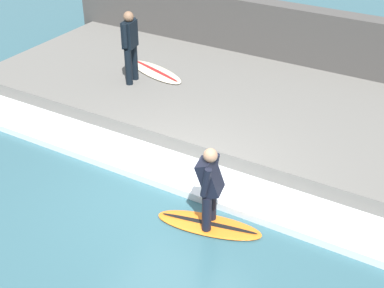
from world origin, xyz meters
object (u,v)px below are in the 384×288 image
(surfboard_waiting_near, at_px, (156,72))
(surfer_riding, at_px, (210,184))
(surfboard_riding, at_px, (209,225))
(surfer_waiting_near, at_px, (130,43))

(surfboard_waiting_near, bearing_deg, surfer_riding, -136.97)
(surfer_riding, bearing_deg, surfboard_riding, -90.00)
(surfboard_riding, xyz_separation_m, surfer_riding, (0.00, 0.00, 0.80))
(surfer_riding, distance_m, surfboard_waiting_near, 5.09)
(surfboard_riding, height_order, surfer_riding, surfer_riding)
(surfer_waiting_near, distance_m, surfboard_waiting_near, 1.11)
(surfer_riding, height_order, surfer_waiting_near, surfer_waiting_near)
(surfer_riding, relative_size, surfboard_waiting_near, 0.77)
(surfer_waiting_near, height_order, surfboard_waiting_near, surfer_waiting_near)
(surfboard_riding, relative_size, surfer_waiting_near, 1.10)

